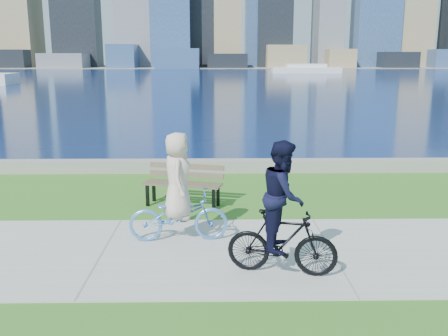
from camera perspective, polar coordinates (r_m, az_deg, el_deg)
The scene contains 10 objects.
ground at distance 9.04m, azimuth 12.17°, elevation -9.42°, with size 320.00×320.00×0.00m, color #2F6A1C.
concrete_path at distance 9.04m, azimuth 12.18°, elevation -9.36°, with size 80.00×3.50×0.02m, color #A8A9A4.
seawall at distance 14.83m, azimuth 6.91°, elevation 0.26°, with size 90.00×0.50×0.35m, color gray.
bay_water at distance 80.24m, azimuth 0.55°, elevation 10.43°, with size 320.00×131.00×0.01m, color #0C1F50.
far_shore at distance 138.20m, azimuth -0.06°, elevation 11.47°, with size 320.00×30.00×0.12m, color gray.
ferry_far at distance 95.05m, azimuth 9.35°, elevation 11.07°, with size 12.65×3.61×1.72m.
park_bench at distance 11.42m, azimuth -4.60°, elevation -1.48°, with size 1.88×1.03×0.92m.
bollard_lamp at distance 10.19m, azimuth -4.71°, elevation -2.33°, with size 0.20×0.20×1.26m.
cyclist_woman at distance 9.15m, azimuth -5.27°, elevation -3.80°, with size 0.75×1.86×2.02m.
cyclist_man at distance 7.74m, azimuth 6.72°, elevation -5.84°, with size 0.86×1.78×2.12m.
Camera 1 is at (-2.01, -8.14, 3.38)m, focal length 40.00 mm.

